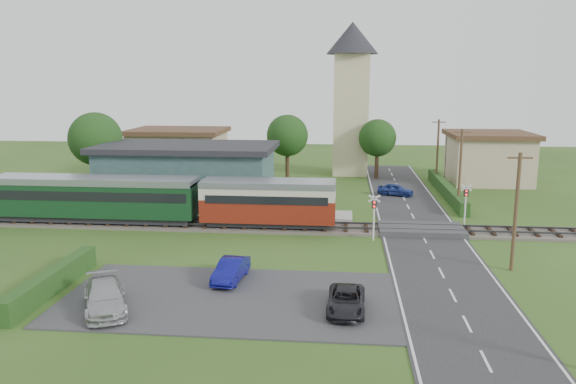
# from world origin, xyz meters

# --- Properties ---
(ground) EXTENTS (120.00, 120.00, 0.00)m
(ground) POSITION_xyz_m (0.00, 0.00, 0.00)
(ground) COLOR #2D4C19
(railway_track) EXTENTS (76.00, 3.20, 0.49)m
(railway_track) POSITION_xyz_m (0.00, 2.00, 0.11)
(railway_track) COLOR #4C443D
(railway_track) RESTS_ON ground
(road) EXTENTS (6.00, 70.00, 0.05)m
(road) POSITION_xyz_m (10.00, 0.00, 0.03)
(road) COLOR #28282B
(road) RESTS_ON ground
(car_park) EXTENTS (17.00, 9.00, 0.08)m
(car_park) POSITION_xyz_m (-1.50, -12.00, 0.04)
(car_park) COLOR #333335
(car_park) RESTS_ON ground
(crossing_deck) EXTENTS (6.20, 3.40, 0.45)m
(crossing_deck) POSITION_xyz_m (10.00, 2.00, 0.23)
(crossing_deck) COLOR #333335
(crossing_deck) RESTS_ON ground
(platform) EXTENTS (30.00, 3.00, 0.45)m
(platform) POSITION_xyz_m (-10.00, 5.20, 0.23)
(platform) COLOR gray
(platform) RESTS_ON ground
(equipment_hut) EXTENTS (2.30, 2.30, 2.55)m
(equipment_hut) POSITION_xyz_m (-18.00, 5.20, 1.75)
(equipment_hut) COLOR beige
(equipment_hut) RESTS_ON platform
(station_building) EXTENTS (16.00, 9.00, 5.30)m
(station_building) POSITION_xyz_m (-10.00, 10.99, 2.69)
(station_building) COLOR #2D4747
(station_building) RESTS_ON ground
(train) EXTENTS (43.20, 2.90, 3.40)m
(train) POSITION_xyz_m (-18.10, 2.00, 2.18)
(train) COLOR #232328
(train) RESTS_ON ground
(church_tower) EXTENTS (6.00, 6.00, 17.60)m
(church_tower) POSITION_xyz_m (5.00, 28.00, 10.23)
(church_tower) COLOR beige
(church_tower) RESTS_ON ground
(house_west) EXTENTS (10.80, 8.80, 5.50)m
(house_west) POSITION_xyz_m (-15.00, 25.00, 2.79)
(house_west) COLOR tan
(house_west) RESTS_ON ground
(house_east) EXTENTS (8.80, 8.80, 5.50)m
(house_east) POSITION_xyz_m (20.00, 24.00, 2.80)
(house_east) COLOR tan
(house_east) RESTS_ON ground
(hedge_carpark) EXTENTS (0.80, 9.00, 1.20)m
(hedge_carpark) POSITION_xyz_m (-11.00, -12.00, 0.60)
(hedge_carpark) COLOR #193814
(hedge_carpark) RESTS_ON ground
(hedge_roadside) EXTENTS (0.80, 18.00, 1.20)m
(hedge_roadside) POSITION_xyz_m (14.20, 16.00, 0.60)
(hedge_roadside) COLOR #193814
(hedge_roadside) RESTS_ON ground
(hedge_station) EXTENTS (22.00, 0.80, 1.30)m
(hedge_station) POSITION_xyz_m (-10.00, 15.50, 0.65)
(hedge_station) COLOR #193814
(hedge_station) RESTS_ON ground
(tree_a) EXTENTS (5.20, 5.20, 8.00)m
(tree_a) POSITION_xyz_m (-20.00, 14.00, 5.38)
(tree_a) COLOR #332316
(tree_a) RESTS_ON ground
(tree_b) EXTENTS (4.60, 4.60, 7.34)m
(tree_b) POSITION_xyz_m (-2.00, 23.00, 5.02)
(tree_b) COLOR #332316
(tree_b) RESTS_ON ground
(tree_c) EXTENTS (4.20, 4.20, 6.78)m
(tree_c) POSITION_xyz_m (8.00, 25.00, 4.65)
(tree_c) COLOR #332316
(tree_c) RESTS_ON ground
(utility_pole_b) EXTENTS (1.40, 0.22, 7.00)m
(utility_pole_b) POSITION_xyz_m (14.20, -6.00, 3.63)
(utility_pole_b) COLOR #473321
(utility_pole_b) RESTS_ON ground
(utility_pole_c) EXTENTS (1.40, 0.22, 7.00)m
(utility_pole_c) POSITION_xyz_m (14.20, 10.00, 3.63)
(utility_pole_c) COLOR #473321
(utility_pole_c) RESTS_ON ground
(utility_pole_d) EXTENTS (1.40, 0.22, 7.00)m
(utility_pole_d) POSITION_xyz_m (14.20, 22.00, 3.63)
(utility_pole_d) COLOR #473321
(utility_pole_d) RESTS_ON ground
(crossing_signal_near) EXTENTS (0.84, 0.28, 3.28)m
(crossing_signal_near) POSITION_xyz_m (6.40, -0.41, 2.14)
(crossing_signal_near) COLOR silver
(crossing_signal_near) RESTS_ON ground
(crossing_signal_far) EXTENTS (0.84, 0.28, 3.28)m
(crossing_signal_far) POSITION_xyz_m (13.60, 4.39, 2.14)
(crossing_signal_far) COLOR silver
(crossing_signal_far) RESTS_ON ground
(streetlamp_west) EXTENTS (0.30, 0.30, 5.15)m
(streetlamp_west) POSITION_xyz_m (-22.00, 20.00, 3.04)
(streetlamp_west) COLOR #3F3F47
(streetlamp_west) RESTS_ON ground
(streetlamp_east) EXTENTS (0.30, 0.30, 5.15)m
(streetlamp_east) POSITION_xyz_m (16.00, 27.00, 3.04)
(streetlamp_east) COLOR #3F3F47
(streetlamp_east) RESTS_ON ground
(car_on_road) EXTENTS (3.68, 2.38, 1.17)m
(car_on_road) POSITION_xyz_m (9.32, 15.40, 0.63)
(car_on_road) COLOR navy
(car_on_road) RESTS_ON road
(car_park_blue) EXTENTS (1.66, 3.78, 1.21)m
(car_park_blue) POSITION_xyz_m (-1.90, -9.50, 0.68)
(car_park_blue) COLOR navy
(car_park_blue) RESTS_ON car_park
(car_park_silver) EXTENTS (3.71, 5.00, 1.35)m
(car_park_silver) POSITION_xyz_m (-7.14, -14.17, 0.75)
(car_park_silver) COLOR #A2A4A6
(car_park_silver) RESTS_ON car_park
(car_park_dark) EXTENTS (1.90, 3.91, 1.07)m
(car_park_dark) POSITION_xyz_m (4.47, -13.13, 0.62)
(car_park_dark) COLOR black
(car_park_dark) RESTS_ON car_park
(pedestrian_near) EXTENTS (0.84, 0.70, 1.97)m
(pedestrian_near) POSITION_xyz_m (-4.58, 4.40, 1.43)
(pedestrian_near) COLOR gray
(pedestrian_near) RESTS_ON platform
(pedestrian_far) EXTENTS (0.86, 0.96, 1.62)m
(pedestrian_far) POSITION_xyz_m (-14.82, 4.92, 1.26)
(pedestrian_far) COLOR gray
(pedestrian_far) RESTS_ON platform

